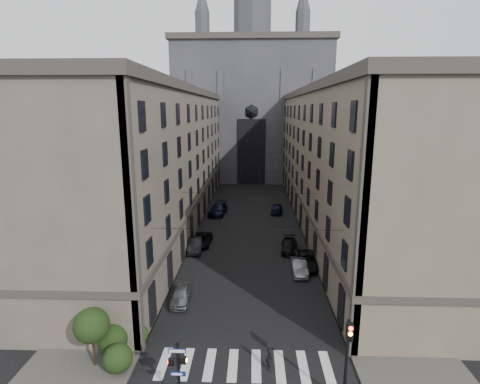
# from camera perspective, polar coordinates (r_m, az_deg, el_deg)

# --- Properties ---
(sidewalk_left) EXTENTS (7.00, 80.00, 0.15)m
(sidewalk_left) POSITION_cam_1_polar(r_m,az_deg,el_deg) (55.49, -9.45, -4.38)
(sidewalk_left) COLOR #383533
(sidewalk_left) RESTS_ON ground
(sidewalk_right) EXTENTS (7.00, 80.00, 0.15)m
(sidewalk_right) POSITION_cam_1_polar(r_m,az_deg,el_deg) (55.31, 12.46, -4.56)
(sidewalk_right) COLOR #383533
(sidewalk_right) RESTS_ON ground
(zebra_crossing) EXTENTS (11.00, 3.20, 0.01)m
(zebra_crossing) POSITION_cam_1_polar(r_m,az_deg,el_deg) (26.44, 0.70, -24.87)
(zebra_crossing) COLOR beige
(zebra_crossing) RESTS_ON ground
(building_left) EXTENTS (13.60, 60.60, 18.85)m
(building_left) POSITION_cam_1_polar(r_m,az_deg,el_deg) (54.24, -12.86, 5.11)
(building_left) COLOR #50473D
(building_left) RESTS_ON ground
(building_right) EXTENTS (13.60, 60.60, 18.85)m
(building_right) POSITION_cam_1_polar(r_m,az_deg,el_deg) (54.01, 16.01, 4.91)
(building_right) COLOR brown
(building_right) RESTS_ON ground
(gothic_tower) EXTENTS (35.00, 23.00, 58.00)m
(gothic_tower) POSITION_cam_1_polar(r_m,az_deg,el_deg) (90.97, 1.82, 13.63)
(gothic_tower) COLOR #2D2D33
(gothic_tower) RESTS_ON ground
(pedestrian_signal_left) EXTENTS (1.02, 0.38, 4.00)m
(pedestrian_signal_left) POSITION_cam_1_polar(r_m,az_deg,el_deg) (22.60, -9.41, -25.11)
(pedestrian_signal_left) COLOR black
(pedestrian_signal_left) RESTS_ON ground
(traffic_light_right) EXTENTS (0.34, 0.50, 5.20)m
(traffic_light_right) POSITION_cam_1_polar(r_m,az_deg,el_deg) (22.60, 16.06, -22.44)
(traffic_light_right) COLOR black
(traffic_light_right) RESTS_ON ground
(shrub_cluster) EXTENTS (3.90, 4.40, 3.90)m
(shrub_cluster) POSITION_cam_1_polar(r_m,az_deg,el_deg) (27.00, -19.41, -20.14)
(shrub_cluster) COLOR black
(shrub_cluster) RESTS_ON sidewalk_left
(tram_wires) EXTENTS (14.00, 60.00, 0.43)m
(tram_wires) POSITION_cam_1_polar(r_m,az_deg,el_deg) (52.37, 1.53, 2.85)
(tram_wires) COLOR black
(tram_wires) RESTS_ON ground
(car_left_near) EXTENTS (1.69, 3.92, 1.32)m
(car_left_near) POSITION_cam_1_polar(r_m,az_deg,el_deg) (33.28, -8.94, -15.20)
(car_left_near) COLOR slate
(car_left_near) RESTS_ON ground
(car_left_midnear) EXTENTS (1.93, 4.54, 1.46)m
(car_left_midnear) POSITION_cam_1_polar(r_m,az_deg,el_deg) (43.91, -6.87, -8.00)
(car_left_midnear) COLOR black
(car_left_midnear) RESTS_ON ground
(car_left_midfar) EXTENTS (2.33, 4.76, 1.30)m
(car_left_midfar) POSITION_cam_1_polar(r_m,az_deg,el_deg) (45.70, -5.87, -7.24)
(car_left_midfar) COLOR black
(car_left_midfar) RESTS_ON ground
(car_left_far) EXTENTS (2.96, 5.88, 1.64)m
(car_left_far) POSITION_cam_1_polar(r_m,az_deg,el_deg) (58.29, -3.36, -2.64)
(car_left_far) COLOR black
(car_left_far) RESTS_ON ground
(car_right_near) EXTENTS (1.45, 4.08, 1.34)m
(car_right_near) POSITION_cam_1_polar(r_m,az_deg,el_deg) (38.45, 8.99, -11.22)
(car_right_near) COLOR slate
(car_right_near) RESTS_ON ground
(car_right_midnear) EXTENTS (2.40, 5.12, 1.42)m
(car_right_midnear) POSITION_cam_1_polar(r_m,az_deg,el_deg) (40.13, 10.08, -10.17)
(car_right_midnear) COLOR black
(car_right_midnear) RESTS_ON ground
(car_right_midfar) EXTENTS (2.26, 4.66, 1.31)m
(car_right_midfar) POSITION_cam_1_polar(r_m,az_deg,el_deg) (43.90, 7.53, -8.12)
(car_right_midfar) COLOR black
(car_right_midfar) RESTS_ON ground
(car_right_far) EXTENTS (2.17, 4.32, 1.41)m
(car_right_far) POSITION_cam_1_polar(r_m,az_deg,el_deg) (59.17, 5.62, -2.56)
(car_right_far) COLOR black
(car_right_far) RESTS_ON ground
(pedestrian) EXTENTS (0.62, 0.75, 1.76)m
(pedestrian) POSITION_cam_1_polar(r_m,az_deg,el_deg) (25.74, 4.47, -23.67)
(pedestrian) COLOR black
(pedestrian) RESTS_ON ground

